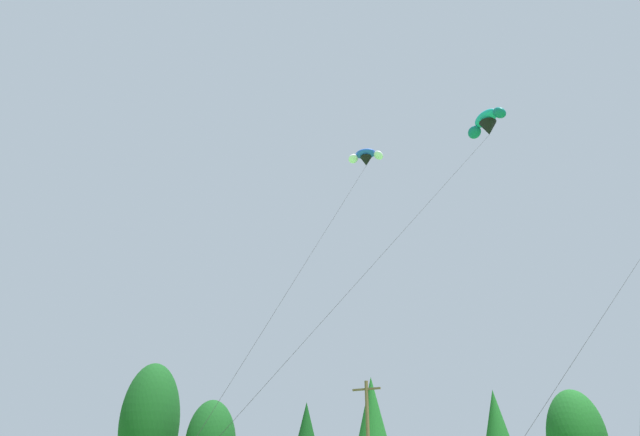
# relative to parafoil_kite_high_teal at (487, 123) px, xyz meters

# --- Properties ---
(treeline_tree_a) EXTENTS (5.82, 5.82, 14.87)m
(treeline_tree_a) POSITION_rel_parafoil_kite_high_teal_xyz_m (-37.52, 13.17, -16.23)
(treeline_tree_a) COLOR #472D19
(treeline_tree_a) RESTS_ON ground_plane
(treeline_tree_d) EXTENTS (4.18, 4.18, 11.71)m
(treeline_tree_d) POSITION_rel_parafoil_kite_high_teal_xyz_m (-14.17, 13.38, -17.90)
(treeline_tree_d) COLOR #472D19
(treeline_tree_d) RESTS_ON ground_plane
(parafoil_kite_high_teal) EXTENTS (10.30, 21.55, 24.57)m
(parafoil_kite_high_teal) POSITION_rel_parafoil_kite_high_teal_xyz_m (0.00, 0.00, 0.00)
(parafoil_kite_high_teal) COLOR teal
(parafoil_kite_far_blue_white) EXTENTS (2.65, 19.08, 22.83)m
(parafoil_kite_far_blue_white) POSITION_rel_parafoil_kite_high_teal_xyz_m (-8.22, -1.63, -1.41)
(parafoil_kite_far_blue_white) COLOR blue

